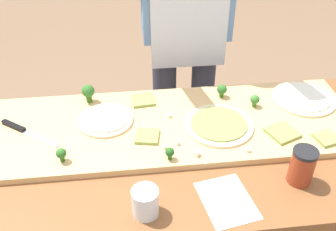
{
  "coord_description": "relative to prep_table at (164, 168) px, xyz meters",
  "views": [
    {
      "loc": [
        -0.11,
        -1.04,
        1.68
      ],
      "look_at": [
        0.03,
        0.15,
        0.79
      ],
      "focal_mm": 41.41,
      "sensor_mm": 36.0,
      "label": 1
    }
  ],
  "objects": [
    {
      "name": "pizza_slice_far_left",
      "position": [
        -0.06,
        0.27,
        0.13
      ],
      "size": [
        0.1,
        0.1,
        0.01
      ],
      "primitive_type": "cube",
      "rotation": [
        0.0,
        0.0,
        0.09
      ],
      "color": "#899E4C",
      "rests_on": "cutting_board"
    },
    {
      "name": "cheese_crumble_b",
      "position": [
        0.11,
        -0.08,
        0.13
      ],
      "size": [
        0.03,
        0.03,
        0.02
      ],
      "primitive_type": "cube",
      "rotation": [
        0.0,
        0.0,
        0.7
      ],
      "color": "silver",
      "rests_on": "cutting_board"
    },
    {
      "name": "cook_center",
      "position": [
        0.17,
        0.62,
        0.34
      ],
      "size": [
        0.54,
        0.39,
        1.67
      ],
      "color": "#333847",
      "rests_on": "ground"
    },
    {
      "name": "cheese_crumble_c",
      "position": [
        0.04,
        0.15,
        0.13
      ],
      "size": [
        0.02,
        0.02,
        0.01
      ],
      "primitive_type": "cube",
      "rotation": [
        0.0,
        0.0,
        0.57
      ],
      "color": "silver",
      "rests_on": "cutting_board"
    },
    {
      "name": "cheese_crumble_e",
      "position": [
        0.29,
        -0.08,
        0.13
      ],
      "size": [
        0.02,
        0.02,
        0.01
      ],
      "primitive_type": "cube",
      "rotation": [
        0.0,
        0.0,
        1.29
      ],
      "color": "silver",
      "rests_on": "cutting_board"
    },
    {
      "name": "pizza_slice_far_right",
      "position": [
        -0.06,
        0.04,
        0.13
      ],
      "size": [
        0.1,
        0.1,
        0.01
      ],
      "primitive_type": "cube",
      "rotation": [
        0.0,
        0.0,
        -0.19
      ],
      "color": "#899E4C",
      "rests_on": "cutting_board"
    },
    {
      "name": "pizza_whole_pesto_green",
      "position": [
        0.22,
        0.07,
        0.13
      ],
      "size": [
        0.26,
        0.26,
        0.02
      ],
      "color": "beige",
      "rests_on": "cutting_board"
    },
    {
      "name": "broccoli_floret_center_right",
      "position": [
        0.27,
        0.26,
        0.16
      ],
      "size": [
        0.04,
        0.04,
        0.06
      ],
      "color": "#366618",
      "rests_on": "cutting_board"
    },
    {
      "name": "recipe_note",
      "position": [
        0.17,
        -0.27,
        0.1
      ],
      "size": [
        0.18,
        0.22,
        0.0
      ],
      "primitive_type": "cube",
      "rotation": [
        0.0,
        0.0,
        0.18
      ],
      "color": "white",
      "rests_on": "prep_table"
    },
    {
      "name": "sauce_jar",
      "position": [
        0.42,
        -0.21,
        0.17
      ],
      "size": [
        0.08,
        0.08,
        0.13
      ],
      "color": "#99381E",
      "rests_on": "prep_table"
    },
    {
      "name": "cutting_board",
      "position": [
        0.05,
        0.11,
        0.11
      ],
      "size": [
        1.41,
        0.47,
        0.02
      ],
      "primitive_type": "cube",
      "color": "tan",
      "rests_on": "prep_table"
    },
    {
      "name": "cheese_crumble_d",
      "position": [
        0.0,
        -0.03,
        0.13
      ],
      "size": [
        0.02,
        0.02,
        0.01
      ],
      "primitive_type": "cube",
      "rotation": [
        0.0,
        0.0,
        0.7
      ],
      "color": "silver",
      "rests_on": "cutting_board"
    },
    {
      "name": "cheese_crumble_a",
      "position": [
        0.05,
        -0.01,
        0.13
      ],
      "size": [
        0.02,
        0.02,
        0.01
      ],
      "primitive_type": "cube",
      "rotation": [
        0.0,
        0.0,
        0.64
      ],
      "color": "white",
      "rests_on": "cutting_board"
    },
    {
      "name": "broccoli_floret_front_right",
      "position": [
        -0.35,
        -0.05,
        0.16
      ],
      "size": [
        0.04,
        0.04,
        0.05
      ],
      "color": "#366618",
      "rests_on": "cutting_board"
    },
    {
      "name": "pizza_slice_center",
      "position": [
        0.44,
        -0.0,
        0.13
      ],
      "size": [
        0.13,
        0.13,
        0.01
      ],
      "primitive_type": "cube",
      "rotation": [
        0.0,
        0.0,
        0.39
      ],
      "color": "#899E4C",
      "rests_on": "cutting_board"
    },
    {
      "name": "broccoli_floret_back_mid",
      "position": [
        0.38,
        0.18,
        0.16
      ],
      "size": [
        0.04,
        0.04,
        0.05
      ],
      "color": "#3F7220",
      "rests_on": "cutting_board"
    },
    {
      "name": "prep_table",
      "position": [
        0.0,
        0.0,
        0.0
      ],
      "size": [
        1.67,
        0.77,
        0.76
      ],
      "color": "brown",
      "rests_on": "ground"
    },
    {
      "name": "broccoli_floret_front_mid",
      "position": [
        0.01,
        -0.08,
        0.15
      ],
      "size": [
        0.03,
        0.03,
        0.05
      ],
      "color": "#2C5915",
      "rests_on": "cutting_board"
    },
    {
      "name": "chefs_knife",
      "position": [
        -0.51,
        0.13,
        0.13
      ],
      "size": [
        0.23,
        0.18,
        0.02
      ],
      "color": "#B7BABF",
      "rests_on": "cutting_board"
    },
    {
      "name": "broccoli_floret_front_left",
      "position": [
        -0.27,
        0.29,
        0.17
      ],
      "size": [
        0.05,
        0.05,
        0.08
      ],
      "color": "#366618",
      "rests_on": "cutting_board"
    },
    {
      "name": "pizza_whole_cheese_artichoke",
      "position": [
        -0.21,
        0.15,
        0.13
      ],
      "size": [
        0.21,
        0.21,
        0.02
      ],
      "color": "beige",
      "rests_on": "cutting_board"
    },
    {
      "name": "flour_cup",
      "position": [
        -0.08,
        -0.28,
        0.14
      ],
      "size": [
        0.08,
        0.08,
        0.09
      ],
      "color": "white",
      "rests_on": "prep_table"
    },
    {
      "name": "pizza_whole_white_garlic",
      "position": [
        0.6,
        0.2,
        0.13
      ],
      "size": [
        0.26,
        0.26,
        0.02
      ],
      "color": "beige",
      "rests_on": "cutting_board"
    },
    {
      "name": "pizza_slice_near_right",
      "position": [
        0.58,
        -0.05,
        0.13
      ],
      "size": [
        0.09,
        0.09,
        0.01
      ],
      "primitive_type": "cube",
      "rotation": [
        0.0,
        0.0,
        0.24
      ],
      "color": "#899E4C",
      "rests_on": "cutting_board"
    }
  ]
}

